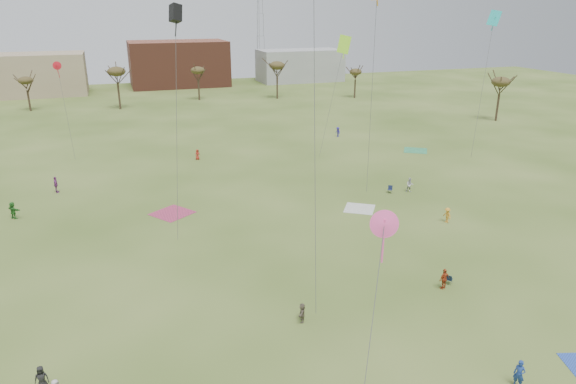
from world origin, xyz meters
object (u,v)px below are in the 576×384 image
object	(u,v)px
flyer_near_right	(519,374)
radio_tower	(260,13)
spectator_fore_a	(444,279)
camp_chair_center	(449,281)
camp_chair_right	(390,191)

from	to	relation	value
flyer_near_right	radio_tower	world-z (taller)	radio_tower
flyer_near_right	spectator_fore_a	size ratio (longest dim) A/B	1.03
flyer_near_right	camp_chair_center	distance (m)	11.63
flyer_near_right	spectator_fore_a	bearing A→B (deg)	136.59
spectator_fore_a	camp_chair_center	bearing A→B (deg)	-163.84
flyer_near_right	camp_chair_right	bearing A→B (deg)	132.80
radio_tower	camp_chair_center	bearing A→B (deg)	-99.26
camp_chair_center	radio_tower	size ratio (longest dim) A/B	0.02
spectator_fore_a	camp_chair_right	distance (m)	21.78
spectator_fore_a	radio_tower	size ratio (longest dim) A/B	0.04
camp_chair_center	camp_chair_right	size ratio (longest dim) A/B	1.00
flyer_near_right	camp_chair_center	xyz separation A→B (m)	(3.28, 11.14, -0.61)
camp_chair_right	radio_tower	world-z (taller)	radio_tower
camp_chair_right	spectator_fore_a	bearing A→B (deg)	-71.61
flyer_near_right	camp_chair_right	xyz separation A→B (m)	(9.47, 31.29, -0.61)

